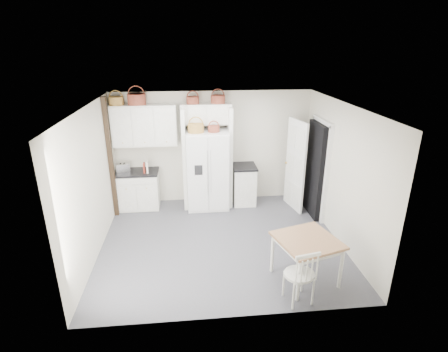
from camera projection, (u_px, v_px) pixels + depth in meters
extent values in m
plane|color=#44444E|center=(221.00, 241.00, 6.75)|extent=(4.50, 4.50, 0.00)
plane|color=white|center=(220.00, 106.00, 5.82)|extent=(4.50, 4.50, 0.00)
plane|color=beige|center=(213.00, 148.00, 8.14)|extent=(4.50, 0.00, 4.50)
plane|color=beige|center=(92.00, 184.00, 6.07)|extent=(0.00, 4.00, 4.00)
plane|color=beige|center=(341.00, 174.00, 6.49)|extent=(0.00, 4.00, 4.00)
cube|color=white|center=(208.00, 170.00, 7.91)|extent=(0.93, 0.75, 1.79)
cube|color=silver|center=(139.00, 190.00, 8.01)|extent=(0.91, 0.58, 0.84)
cube|color=silver|center=(244.00, 185.00, 8.23)|extent=(0.51, 0.61, 0.89)
cube|color=brown|center=(306.00, 259.00, 5.55)|extent=(1.10, 1.10, 0.74)
cube|color=silver|center=(299.00, 274.00, 5.05)|extent=(0.52, 0.49, 0.92)
cube|color=black|center=(137.00, 172.00, 7.85)|extent=(0.95, 0.61, 0.04)
cube|color=black|center=(244.00, 166.00, 8.07)|extent=(0.55, 0.65, 0.04)
cube|color=silver|center=(123.00, 168.00, 7.77)|extent=(0.32, 0.25, 0.20)
cube|color=maroon|center=(144.00, 168.00, 7.75)|extent=(0.04, 0.15, 0.22)
cube|color=white|center=(147.00, 167.00, 7.75)|extent=(0.05, 0.17, 0.25)
cylinder|color=olive|center=(116.00, 101.00, 7.38)|extent=(0.31, 0.31, 0.17)
cylinder|color=maroon|center=(137.00, 99.00, 7.41)|extent=(0.39, 0.39, 0.23)
cylinder|color=maroon|center=(193.00, 100.00, 7.54)|extent=(0.28, 0.28, 0.16)
cylinder|color=maroon|center=(218.00, 99.00, 7.58)|extent=(0.31, 0.31, 0.18)
cylinder|color=olive|center=(196.00, 128.00, 7.44)|extent=(0.34, 0.34, 0.18)
cylinder|color=maroon|center=(214.00, 129.00, 7.48)|extent=(0.25, 0.25, 0.13)
cube|color=silver|center=(145.00, 125.00, 7.63)|extent=(1.40, 0.34, 0.90)
cube|color=silver|center=(206.00, 114.00, 7.67)|extent=(1.12, 0.34, 0.45)
cube|color=silver|center=(184.00, 159.00, 7.85)|extent=(0.08, 0.60, 2.30)
cube|color=silver|center=(229.00, 157.00, 7.95)|extent=(0.08, 0.60, 2.30)
cube|color=black|center=(110.00, 159.00, 7.33)|extent=(0.09, 0.09, 2.60)
cube|color=black|center=(316.00, 170.00, 7.51)|extent=(0.18, 0.85, 2.05)
cube|color=white|center=(295.00, 166.00, 7.79)|extent=(0.21, 0.79, 2.05)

